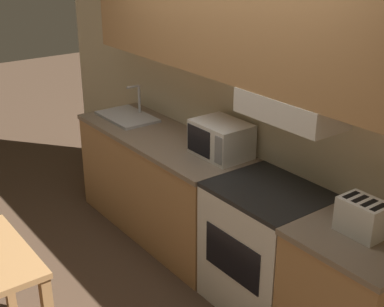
{
  "coord_description": "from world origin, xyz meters",
  "views": [
    {
      "loc": [
        2.71,
        -2.55,
        2.41
      ],
      "look_at": [
        0.05,
        -0.56,
        1.03
      ],
      "focal_mm": 50.0,
      "sensor_mm": 36.0,
      "label": 1
    }
  ],
  "objects_px": {
    "sink_basin": "(127,116)",
    "microwave": "(221,139)",
    "stove_range": "(266,248)",
    "toaster": "(362,217)"
  },
  "relations": [
    {
      "from": "microwave",
      "to": "sink_basin",
      "type": "height_order",
      "value": "sink_basin"
    },
    {
      "from": "stove_range",
      "to": "microwave",
      "type": "xyz_separation_m",
      "value": [
        -0.63,
        0.11,
        0.57
      ]
    },
    {
      "from": "sink_basin",
      "to": "microwave",
      "type": "bearing_deg",
      "value": 5.68
    },
    {
      "from": "microwave",
      "to": "sink_basin",
      "type": "distance_m",
      "value": 1.17
    },
    {
      "from": "stove_range",
      "to": "microwave",
      "type": "height_order",
      "value": "microwave"
    },
    {
      "from": "stove_range",
      "to": "microwave",
      "type": "relative_size",
      "value": 2.11
    },
    {
      "from": "stove_range",
      "to": "sink_basin",
      "type": "height_order",
      "value": "sink_basin"
    },
    {
      "from": "microwave",
      "to": "sink_basin",
      "type": "relative_size",
      "value": 0.74
    },
    {
      "from": "stove_range",
      "to": "toaster",
      "type": "xyz_separation_m",
      "value": [
        0.68,
        0.02,
        0.54
      ]
    },
    {
      "from": "microwave",
      "to": "sink_basin",
      "type": "bearing_deg",
      "value": -174.32
    }
  ]
}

